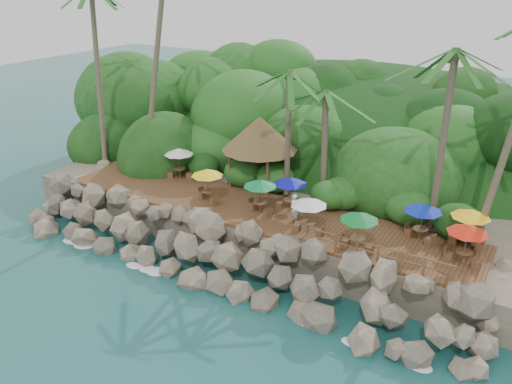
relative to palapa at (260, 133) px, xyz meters
The scene contains 12 objects.
ground 11.23m from the palapa, 79.20° to the right, with size 140.00×140.00×0.00m, color #19514F.
land_base 8.28m from the palapa, 74.58° to the left, with size 32.00×25.20×2.10m, color gray.
jungle_hill 15.30m from the palapa, 82.68° to the left, with size 44.80×28.00×15.40m, color #143811.
seawall 8.97m from the palapa, 76.40° to the right, with size 29.00×4.00×2.30m, color gray, non-canonical shape.
terrace 5.30m from the palapa, 62.44° to the right, with size 26.00×5.00×0.20m, color brown.
jungle_foliage 8.22m from the palapa, 71.97° to the left, with size 44.00×16.00×12.00m, color #143811, non-canonical shape.
foam_line 10.97m from the palapa, 78.85° to the right, with size 25.20×0.80×0.06m.
palms 7.01m from the palapa, 20.94° to the right, with size 32.97×7.09×14.75m.
palapa is the anchor object (origin of this frame).
dining_clusters 6.92m from the palapa, 30.01° to the right, with size 20.75×5.17×2.13m.
railing 11.98m from the palapa, 29.96° to the right, with size 7.20×0.10×1.00m.
waiter 6.45m from the palapa, 39.73° to the right, with size 0.61×0.40×1.68m, color silver.
Camera 1 is at (14.52, -18.22, 15.55)m, focal length 36.82 mm.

